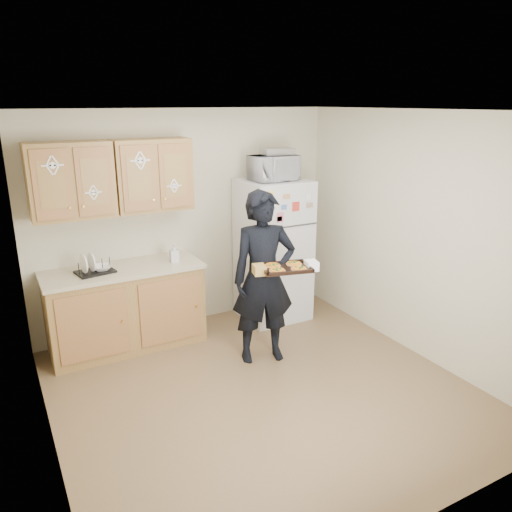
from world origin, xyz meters
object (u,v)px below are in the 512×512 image
object	(u,v)px
person	(264,278)
refrigerator	(273,250)
baking_tray	(286,268)
microwave	(274,168)
dish_rack	(95,266)

from	to	relation	value
person	refrigerator	bearing A→B (deg)	68.80
person	baking_tray	bearing A→B (deg)	-61.35
refrigerator	baking_tray	distance (m)	1.31
baking_tray	microwave	size ratio (longest dim) A/B	0.89
baking_tray	person	bearing A→B (deg)	118.65
baking_tray	microwave	distance (m)	1.47
person	microwave	xyz separation A→B (m)	(0.59, 0.83, 0.96)
dish_rack	baking_tray	bearing A→B (deg)	-38.34
person	microwave	distance (m)	1.40
refrigerator	dish_rack	bearing A→B (deg)	179.03
refrigerator	baking_tray	size ratio (longest dim) A/B	3.71
refrigerator	person	distance (m)	1.08
microwave	person	bearing A→B (deg)	-130.37
baking_tray	dish_rack	xyz separation A→B (m)	(-1.53, 1.21, -0.08)
person	dish_rack	bearing A→B (deg)	162.06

